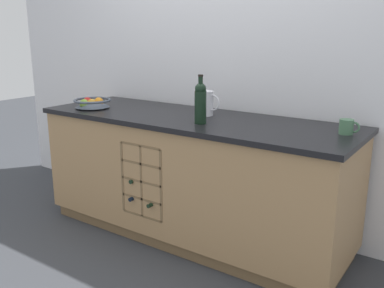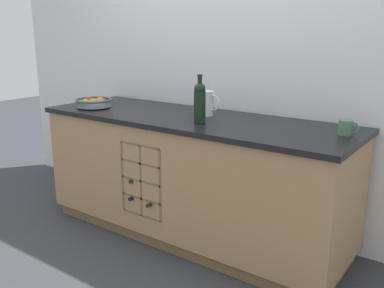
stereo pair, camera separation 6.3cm
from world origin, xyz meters
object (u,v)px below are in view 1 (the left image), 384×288
object	(u,v)px
fruit_bowl	(92,102)
standing_wine_bottle	(200,102)
white_pitcher	(206,103)
ceramic_mug	(347,127)

from	to	relation	value
fruit_bowl	standing_wine_bottle	bearing A→B (deg)	0.39
fruit_bowl	white_pitcher	bearing A→B (deg)	16.05
white_pitcher	ceramic_mug	xyz separation A→B (m)	(0.97, -0.01, -0.05)
fruit_bowl	ceramic_mug	distance (m)	1.87
fruit_bowl	white_pitcher	size ratio (longest dim) A/B	1.62
white_pitcher	ceramic_mug	bearing A→B (deg)	-0.65
fruit_bowl	white_pitcher	distance (m)	0.91
white_pitcher	standing_wine_bottle	distance (m)	0.28
fruit_bowl	white_pitcher	xyz separation A→B (m)	(0.88, 0.25, 0.05)
white_pitcher	standing_wine_bottle	xyz separation A→B (m)	(0.12, -0.25, 0.05)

